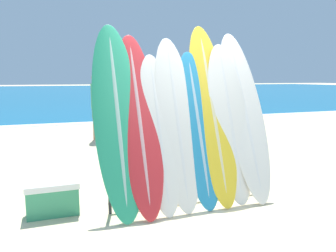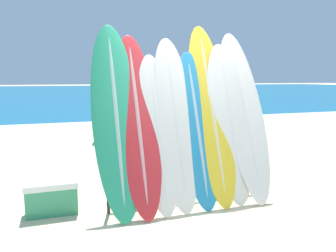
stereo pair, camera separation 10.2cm
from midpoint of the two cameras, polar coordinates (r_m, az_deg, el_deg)
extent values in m
plane|color=beige|center=(4.41, 8.26, -13.87)|extent=(160.00, 160.00, 0.00)
cube|color=#146693|center=(42.10, -17.18, 5.78)|extent=(120.00, 60.00, 0.00)
cube|color=white|center=(12.59, -10.70, 0.70)|extent=(120.00, 0.60, 0.01)
cylinder|color=#28282D|center=(4.10, -10.90, -8.90)|extent=(0.04, 0.04, 0.91)
cylinder|color=#28282D|center=(4.86, 14.44, -6.27)|extent=(0.04, 0.04, 0.91)
cylinder|color=#28282D|center=(4.27, 2.94, -2.07)|extent=(2.13, 0.04, 0.04)
cylinder|color=#28282D|center=(4.48, 2.87, -11.78)|extent=(2.13, 0.04, 0.04)
ellipsoid|color=#289E70|center=(4.06, -9.49, 1.52)|extent=(0.60, 1.07, 2.37)
ellipsoid|color=#9AC3B3|center=(4.06, -9.49, 1.52)|extent=(0.11, 1.04, 2.28)
ellipsoid|color=red|center=(4.10, -5.76, 0.81)|extent=(0.54, 1.09, 2.25)
ellipsoid|color=#D19A9C|center=(4.10, -5.76, 0.81)|extent=(0.10, 1.05, 2.17)
ellipsoid|color=silver|center=(4.13, -2.28, -0.96)|extent=(0.48, 0.87, 1.99)
ellipsoid|color=silver|center=(4.13, -2.28, -0.96)|extent=(0.09, 0.84, 1.91)
ellipsoid|color=silver|center=(4.23, 0.87, 0.83)|extent=(0.54, 0.91, 2.21)
ellipsoid|color=silver|center=(4.23, 0.87, 0.83)|extent=(0.10, 0.88, 2.13)
ellipsoid|color=teal|center=(4.33, 4.62, -0.23)|extent=(0.52, 0.85, 2.03)
ellipsoid|color=#98BACC|center=(4.33, 4.62, -0.23)|extent=(0.09, 0.83, 1.96)
ellipsoid|color=yellow|center=(4.48, 7.09, 2.49)|extent=(0.56, 1.05, 2.42)
ellipsoid|color=beige|center=(4.48, 7.09, 2.49)|extent=(0.10, 1.01, 2.32)
ellipsoid|color=silver|center=(4.55, 10.09, 0.84)|extent=(0.58, 0.83, 2.15)
ellipsoid|color=silver|center=(4.55, 10.09, 0.84)|extent=(0.10, 0.81, 2.07)
ellipsoid|color=silver|center=(4.72, 12.57, 2.17)|extent=(0.59, 1.10, 2.34)
ellipsoid|color=silver|center=(4.72, 12.57, 2.17)|extent=(0.11, 1.06, 2.25)
cylinder|color=#A87A5B|center=(8.89, -12.12, 0.21)|extent=(0.12, 0.12, 0.85)
cylinder|color=#A87A5B|center=(9.03, -12.90, 0.30)|extent=(0.12, 0.12, 0.85)
cube|color=#478466|center=(8.93, -12.57, 2.14)|extent=(0.26, 0.28, 0.25)
cube|color=#42996B|center=(8.89, -12.67, 5.09)|extent=(0.28, 0.31, 0.66)
sphere|color=#A87A5B|center=(8.88, -12.77, 8.24)|extent=(0.24, 0.24, 0.24)
cylinder|color=beige|center=(7.39, 9.96, -1.49)|extent=(0.11, 0.11, 0.82)
cylinder|color=beige|center=(7.23, 10.39, -1.72)|extent=(0.11, 0.11, 0.82)
cube|color=#478466|center=(7.27, 10.23, 0.63)|extent=(0.19, 0.26, 0.25)
cube|color=gold|center=(7.22, 10.32, 4.12)|extent=(0.21, 0.28, 0.64)
sphere|color=beige|center=(7.20, 10.42, 7.87)|extent=(0.23, 0.23, 0.23)
cylinder|color=#846047|center=(8.66, 4.01, 0.01)|extent=(0.11, 0.11, 0.80)
cylinder|color=#846047|center=(8.49, 3.78, -0.16)|extent=(0.11, 0.11, 0.80)
cube|color=#CC4C3D|center=(8.54, 3.91, 1.80)|extent=(0.24, 0.27, 0.24)
cube|color=#42996B|center=(8.50, 3.94, 4.71)|extent=(0.27, 0.29, 0.63)
sphere|color=#846047|center=(8.48, 3.97, 7.83)|extent=(0.23, 0.23, 0.23)
cube|color=#389366|center=(4.37, -20.02, -12.18)|extent=(0.60, 0.31, 0.33)
cube|color=white|center=(4.30, -20.16, -9.65)|extent=(0.62, 0.32, 0.07)
camera|label=1|loc=(0.05, -90.59, -0.09)|focal=35.00mm
camera|label=2|loc=(0.05, 89.41, 0.09)|focal=35.00mm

